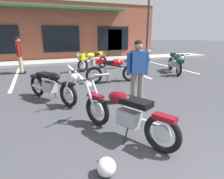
{
  "coord_description": "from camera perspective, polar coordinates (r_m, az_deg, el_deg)",
  "views": [
    {
      "loc": [
        -1.75,
        -0.71,
        1.83
      ],
      "look_at": [
        -0.15,
        3.31,
        0.55
      ],
      "focal_mm": 30.57,
      "sensor_mm": 36.0,
      "label": 1
    }
  ],
  "objects": [
    {
      "name": "motorcycle_blue_standard",
      "position": [
        9.84,
        -6.15,
        8.81
      ],
      "size": [
        1.91,
        1.28,
        0.98
      ],
      "color": "black",
      "rests_on": "ground_plane"
    },
    {
      "name": "ground_plane",
      "position": [
        5.19,
        -0.59,
        -4.16
      ],
      "size": [
        80.0,
        80.0,
        0.0
      ],
      "primitive_type": "plane",
      "color": "#3D3D42"
    },
    {
      "name": "sidewalk_kerb",
      "position": [
        12.79,
        -13.83,
        8.12
      ],
      "size": [
        22.0,
        1.8,
        0.14
      ],
      "primitive_type": "cube",
      "color": "#A8A59E",
      "rests_on": "ground_plane"
    },
    {
      "name": "person_in_black_shirt",
      "position": [
        9.88,
        -25.95,
        9.77
      ],
      "size": [
        0.29,
        0.6,
        1.68
      ],
      "color": "black",
      "rests_on": "ground_plane"
    },
    {
      "name": "motorcycle_foreground_classic",
      "position": [
        3.44,
        3.78,
        -7.0
      ],
      "size": [
        1.23,
        1.94,
        0.98
      ],
      "color": "black",
      "rests_on": "ground_plane"
    },
    {
      "name": "helmet_on_pavement",
      "position": [
        2.73,
        -1.71,
        -22.11
      ],
      "size": [
        0.26,
        0.26,
        0.26
      ],
      "color": "silver",
      "rests_on": "ground_plane"
    },
    {
      "name": "parking_lot_lamp_post",
      "position": [
        13.47,
        11.14,
        22.36
      ],
      "size": [
        0.24,
        0.76,
        5.07
      ],
      "color": "#2D2D33",
      "rests_on": "ground_plane"
    },
    {
      "name": "person_in_shorts_foreground",
      "position": [
        5.01,
        7.69,
        6.23
      ],
      "size": [
        0.61,
        0.31,
        1.68
      ],
      "color": "black",
      "rests_on": "ground_plane"
    },
    {
      "name": "motorcycle_red_sportbike",
      "position": [
        5.48,
        -17.64,
        1.26
      ],
      "size": [
        1.3,
        1.9,
        0.98
      ],
      "color": "black",
      "rests_on": "ground_plane"
    },
    {
      "name": "motorcycle_green_cafe_racer",
      "position": [
        12.36,
        8.17,
        9.99
      ],
      "size": [
        0.68,
        2.11,
        0.98
      ],
      "color": "black",
      "rests_on": "ground_plane"
    },
    {
      "name": "painted_stall_lines",
      "position": [
        9.3,
        -10.52,
        4.89
      ],
      "size": [
        10.67,
        4.8,
        0.01
      ],
      "color": "silver",
      "rests_on": "ground_plane"
    },
    {
      "name": "motorcycle_cream_vintage",
      "position": [
        9.54,
        18.49,
        7.82
      ],
      "size": [
        1.14,
        1.98,
        0.98
      ],
      "color": "black",
      "rests_on": "ground_plane"
    },
    {
      "name": "motorcycle_silver_naked",
      "position": [
        7.31,
        1.04,
        6.23
      ],
      "size": [
        2.11,
        0.67,
        0.98
      ],
      "color": "black",
      "rests_on": "ground_plane"
    },
    {
      "name": "brick_storefront_building",
      "position": [
        16.4,
        -16.34,
        16.73
      ],
      "size": [
        14.05,
        6.51,
        4.14
      ],
      "color": "brown",
      "rests_on": "ground_plane"
    }
  ]
}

